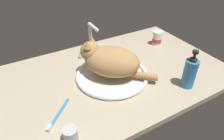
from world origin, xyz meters
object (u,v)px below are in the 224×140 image
(soap_pump_bottle, at_px, (190,73))
(metal_jar, at_px, (71,135))
(cat, at_px, (109,60))
(sink_basin, at_px, (112,75))
(pill_bottle, at_px, (157,38))
(toothbrush, at_px, (58,115))
(faucet, at_px, (92,43))

(soap_pump_bottle, relative_size, metal_jar, 3.18)
(cat, bearing_deg, sink_basin, -45.00)
(pill_bottle, height_order, soap_pump_bottle, soap_pump_bottle)
(toothbrush, bearing_deg, cat, 23.38)
(pill_bottle, relative_size, soap_pump_bottle, 0.46)
(sink_basin, height_order, pill_bottle, pill_bottle)
(cat, relative_size, metal_jar, 5.51)
(toothbrush, bearing_deg, pill_bottle, 20.63)
(sink_basin, relative_size, soap_pump_bottle, 1.91)
(cat, bearing_deg, soap_pump_bottle, -41.30)
(faucet, bearing_deg, toothbrush, -131.86)
(pill_bottle, bearing_deg, faucet, 169.67)
(cat, relative_size, soap_pump_bottle, 1.73)
(cat, bearing_deg, metal_jar, -138.17)
(faucet, bearing_deg, sink_basin, -90.00)
(sink_basin, xyz_separation_m, toothbrush, (-0.32, -0.12, -0.00))
(sink_basin, xyz_separation_m, soap_pump_bottle, (0.27, -0.24, 0.07))
(sink_basin, xyz_separation_m, faucet, (0.00, 0.23, 0.07))
(cat, xyz_separation_m, soap_pump_bottle, (0.29, -0.25, -0.02))
(cat, distance_m, soap_pump_bottle, 0.38)
(cat, bearing_deg, toothbrush, -156.62)
(sink_basin, distance_m, pill_bottle, 0.45)
(faucet, relative_size, pill_bottle, 2.30)
(toothbrush, bearing_deg, sink_basin, 20.66)
(metal_jar, distance_m, toothbrush, 0.14)
(cat, xyz_separation_m, toothbrush, (-0.31, -0.13, -0.09))
(sink_basin, height_order, cat, cat)
(cat, bearing_deg, faucet, 86.86)
(soap_pump_bottle, xyz_separation_m, toothbrush, (-0.59, 0.12, -0.07))
(soap_pump_bottle, relative_size, toothbrush, 1.45)
(sink_basin, relative_size, cat, 1.10)
(faucet, distance_m, cat, 0.22)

